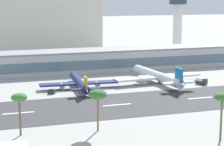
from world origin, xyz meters
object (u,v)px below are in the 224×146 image
distant_hotel_block (30,26)px  service_box_truck_1 (202,81)px  airliner_blue_tail_gate_1 (159,77)px  palm_tree_1 (98,95)px  control_tower (178,19)px  service_baggage_tug_0 (51,92)px  palm_tree_3 (19,99)px  palm_tree_0 (222,99)px  terminal_building (93,60)px  airliner_gold_tail_gate_0 (80,83)px

distant_hotel_block → service_box_truck_1: 164.61m
airliner_blue_tail_gate_1 → palm_tree_1: bearing=136.9°
control_tower → service_baggage_tug_0: 153.58m
distant_hotel_block → palm_tree_3: bearing=-98.0°
palm_tree_0 → palm_tree_1: palm_tree_0 is taller
terminal_building → service_box_truck_1: (41.73, -55.26, -4.48)m
control_tower → service_box_truck_1: size_ratio=6.70×
airliner_blue_tail_gate_1 → service_baggage_tug_0: 56.66m
terminal_building → palm_tree_0: palm_tree_0 is taller
control_tower → palm_tree_3: control_tower is taller
palm_tree_1 → airliner_gold_tail_gate_0: bearing=81.8°
palm_tree_0 → palm_tree_3: bearing=158.6°
terminal_building → palm_tree_0: bearing=-87.7°
distant_hotel_block → airliner_blue_tail_gate_1: (47.10, -140.64, -17.09)m
palm_tree_0 → distant_hotel_block: bearing=97.7°
distant_hotel_block → palm_tree_1: bearing=-91.0°
terminal_building → palm_tree_3: size_ratio=13.05×
airliner_gold_tail_gate_0 → palm_tree_0: bearing=-159.9°
control_tower → airliner_gold_tail_gate_0: control_tower is taller
control_tower → distant_hotel_block: 114.15m
control_tower → airliner_gold_tail_gate_0: bearing=-136.2°
airliner_gold_tail_gate_0 → service_box_truck_1: airliner_gold_tail_gate_0 is taller
terminal_building → distant_hotel_block: distant_hotel_block is taller
terminal_building → control_tower: (78.94, 47.38, 20.70)m
control_tower → palm_tree_1: size_ratio=3.08×
airliner_gold_tail_gate_0 → service_baggage_tug_0: bearing=116.6°
service_baggage_tug_0 → palm_tree_0: bearing=158.6°
distant_hotel_block → service_box_truck_1: size_ratio=17.03×
terminal_building → service_baggage_tug_0: (-34.16, -53.24, -5.22)m
control_tower → airliner_blue_tail_gate_1: size_ratio=0.83×
terminal_building → control_tower: bearing=31.0°
control_tower → palm_tree_3: (-132.49, -155.17, -14.84)m
control_tower → palm_tree_0: (-73.58, -178.20, -14.00)m
distant_hotel_block → service_box_truck_1: (66.78, -149.28, -18.77)m
palm_tree_0 → airliner_gold_tail_gate_0: bearing=106.5°
terminal_building → distant_hotel_block: 98.34m
airliner_blue_tail_gate_1 → palm_tree_0: size_ratio=3.50×
palm_tree_0 → service_baggage_tug_0: bearing=117.0°
airliner_blue_tail_gate_1 → palm_tree_3: size_ratio=3.75×
airliner_gold_tail_gate_0 → service_box_truck_1: bearing=-94.1°
service_box_truck_1 → palm_tree_1: palm_tree_1 is taller
airliner_blue_tail_gate_1 → distant_hotel_block: bearing=13.7°
palm_tree_1 → palm_tree_0: bearing=-30.3°
control_tower → palm_tree_3: size_ratio=3.11×
control_tower → service_box_truck_1: control_tower is taller
terminal_building → palm_tree_1: size_ratio=12.93×
airliner_gold_tail_gate_0 → service_baggage_tug_0: size_ratio=12.44×
distant_hotel_block → service_baggage_tug_0: size_ratio=31.83×
airliner_gold_tail_gate_0 → airliner_blue_tail_gate_1: bearing=-85.9°
terminal_building → airliner_gold_tail_gate_0: size_ratio=4.23×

